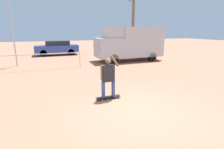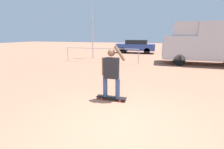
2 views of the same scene
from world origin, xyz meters
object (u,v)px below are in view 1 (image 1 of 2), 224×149
skateboard (108,97)px  camper_van (130,43)px  person_skateboarder (108,75)px  flagpole (12,21)px  parked_car_blue (57,47)px

skateboard → camper_van: size_ratio=0.17×
person_skateboarder → flagpole: bearing=116.2°
person_skateboarder → parked_car_blue: bearing=94.2°
camper_van → skateboard: bearing=-121.5°
skateboard → camper_van: (4.70, 7.67, 1.48)m
skateboard → camper_van: bearing=58.5°
skateboard → person_skateboarder: size_ratio=0.59×
parked_car_blue → flagpole: (-3.13, -5.15, 2.41)m
person_skateboarder → camper_van: size_ratio=0.29×
parked_car_blue → flagpole: bearing=-121.3°
skateboard → person_skateboarder: 0.88m
camper_van → parked_car_blue: (-5.69, 5.85, -0.75)m
camper_van → flagpole: bearing=175.5°
camper_van → flagpole: flagpole is taller
skateboard → camper_van: camper_van is taller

